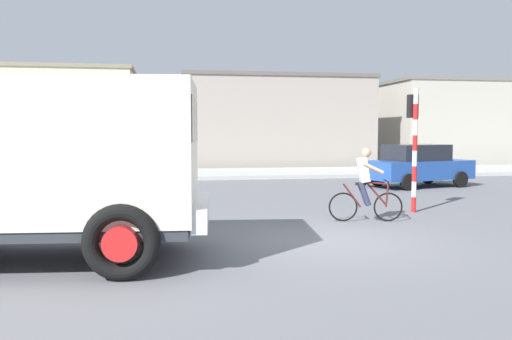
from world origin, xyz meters
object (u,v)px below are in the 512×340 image
object	(u,v)px
traffic_light_pole	(414,133)
car_red_near	(418,165)
truck_foreground	(34,159)
cyclist	(365,185)

from	to	relation	value
traffic_light_pole	car_red_near	size ratio (longest dim) A/B	0.74
traffic_light_pole	car_red_near	distance (m)	6.67
car_red_near	traffic_light_pole	bearing A→B (deg)	-117.62
truck_foreground	traffic_light_pole	size ratio (longest dim) A/B	1.76
truck_foreground	car_red_near	xyz separation A→B (m)	(11.47, 9.75, -0.85)
cyclist	car_red_near	xyz separation A→B (m)	(4.80, 7.01, -0.05)
traffic_light_pole	car_red_near	bearing A→B (deg)	62.38
traffic_light_pole	car_red_near	world-z (taller)	traffic_light_pole
truck_foreground	car_red_near	world-z (taller)	truck_foreground
truck_foreground	cyclist	world-z (taller)	truck_foreground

